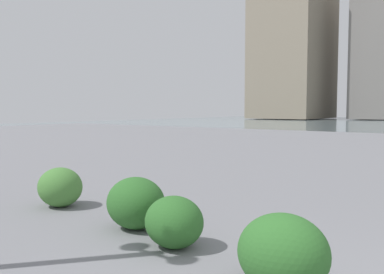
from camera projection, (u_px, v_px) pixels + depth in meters
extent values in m
cube|color=gray|center=(294.00, 42.00, 68.11)|extent=(10.34, 14.75, 25.44)
ellipsoid|color=#2D6628|center=(283.00, 253.00, 3.53)|extent=(0.81, 0.73, 0.69)
ellipsoid|color=#477F38|center=(60.00, 187.00, 6.62)|extent=(0.76, 0.68, 0.64)
ellipsoid|color=#2D6628|center=(136.00, 203.00, 5.41)|extent=(0.81, 0.73, 0.69)
ellipsoid|color=#2D6628|center=(174.00, 222.00, 4.66)|extent=(0.71, 0.63, 0.60)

